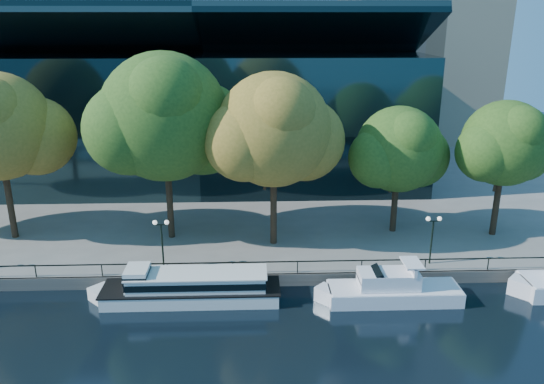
{
  "coord_description": "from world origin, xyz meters",
  "views": [
    {
      "loc": [
        1.66,
        -33.74,
        19.89
      ],
      "look_at": [
        3.2,
        8.0,
        6.05
      ],
      "focal_mm": 35.0,
      "sensor_mm": 36.0,
      "label": 1
    }
  ],
  "objects_px": {
    "tree_1": "(0,129)",
    "tree_2": "(167,120)",
    "tree_3": "(276,132)",
    "cruiser_near": "(388,289)",
    "tree_4": "(400,151)",
    "lamp_1": "(161,233)",
    "tree_5": "(507,145)",
    "lamp_2": "(433,229)",
    "tour_boat": "(187,286)"
  },
  "relations": [
    {
      "from": "tree_1",
      "to": "tree_3",
      "type": "bearing_deg",
      "value": -5.38
    },
    {
      "from": "tree_1",
      "to": "tree_3",
      "type": "xyz_separation_m",
      "value": [
        23.27,
        -2.19,
        -0.01
      ]
    },
    {
      "from": "cruiser_near",
      "to": "tree_3",
      "type": "bearing_deg",
      "value": 132.85
    },
    {
      "from": "cruiser_near",
      "to": "tree_3",
      "type": "height_order",
      "value": "tree_3"
    },
    {
      "from": "tree_2",
      "to": "tree_3",
      "type": "xyz_separation_m",
      "value": [
        9.11,
        -1.71,
        -0.78
      ]
    },
    {
      "from": "tree_5",
      "to": "tree_3",
      "type": "bearing_deg",
      "value": -176.39
    },
    {
      "from": "tour_boat",
      "to": "cruiser_near",
      "type": "xyz_separation_m",
      "value": [
        14.77,
        -0.63,
        -0.18
      ]
    },
    {
      "from": "tour_boat",
      "to": "tree_4",
      "type": "xyz_separation_m",
      "value": [
        18.02,
        10.29,
        7.45
      ]
    },
    {
      "from": "tour_boat",
      "to": "tree_3",
      "type": "height_order",
      "value": "tree_3"
    },
    {
      "from": "tree_2",
      "to": "tree_5",
      "type": "xyz_separation_m",
      "value": [
        29.15,
        -0.44,
        -2.34
      ]
    },
    {
      "from": "lamp_1",
      "to": "tree_5",
      "type": "bearing_deg",
      "value": 11.13
    },
    {
      "from": "tree_5",
      "to": "cruiser_near",
      "type": "bearing_deg",
      "value": -141.24
    },
    {
      "from": "tree_4",
      "to": "lamp_1",
      "type": "relative_size",
      "value": 2.87
    },
    {
      "from": "tree_4",
      "to": "lamp_1",
      "type": "bearing_deg",
      "value": -161.19
    },
    {
      "from": "tree_2",
      "to": "lamp_1",
      "type": "height_order",
      "value": "tree_2"
    },
    {
      "from": "tree_1",
      "to": "tree_5",
      "type": "relative_size",
      "value": 1.2
    },
    {
      "from": "cruiser_near",
      "to": "lamp_2",
      "type": "distance_m",
      "value": 6.64
    },
    {
      "from": "tour_boat",
      "to": "lamp_2",
      "type": "relative_size",
      "value": 3.52
    },
    {
      "from": "tour_boat",
      "to": "tree_4",
      "type": "distance_m",
      "value": 22.05
    },
    {
      "from": "tree_2",
      "to": "tour_boat",
      "type": "bearing_deg",
      "value": -76.96
    },
    {
      "from": "tour_boat",
      "to": "tree_1",
      "type": "bearing_deg",
      "value": 148.45
    },
    {
      "from": "tour_boat",
      "to": "tree_3",
      "type": "relative_size",
      "value": 0.96
    },
    {
      "from": "lamp_2",
      "to": "tree_4",
      "type": "bearing_deg",
      "value": 98.89
    },
    {
      "from": "tree_1",
      "to": "tree_4",
      "type": "relative_size",
      "value": 1.27
    },
    {
      "from": "tree_5",
      "to": "lamp_1",
      "type": "relative_size",
      "value": 3.03
    },
    {
      "from": "tree_1",
      "to": "lamp_1",
      "type": "relative_size",
      "value": 3.65
    },
    {
      "from": "tree_4",
      "to": "tree_5",
      "type": "relative_size",
      "value": 0.95
    },
    {
      "from": "tree_4",
      "to": "tree_5",
      "type": "height_order",
      "value": "tree_5"
    },
    {
      "from": "tree_3",
      "to": "cruiser_near",
      "type": "bearing_deg",
      "value": -47.15
    },
    {
      "from": "lamp_1",
      "to": "lamp_2",
      "type": "relative_size",
      "value": 1.0
    },
    {
      "from": "tour_boat",
      "to": "tree_3",
      "type": "distance_m",
      "value": 14.29
    },
    {
      "from": "cruiser_near",
      "to": "lamp_1",
      "type": "distance_m",
      "value": 17.69
    },
    {
      "from": "lamp_2",
      "to": "cruiser_near",
      "type": "bearing_deg",
      "value": -137.02
    },
    {
      "from": "tour_boat",
      "to": "tree_1",
      "type": "distance_m",
      "value": 21.56
    },
    {
      "from": "tree_1",
      "to": "tree_5",
      "type": "xyz_separation_m",
      "value": [
        43.32,
        -0.93,
        -1.57
      ]
    },
    {
      "from": "cruiser_near",
      "to": "tree_2",
      "type": "distance_m",
      "value": 22.52
    },
    {
      "from": "tree_2",
      "to": "lamp_2",
      "type": "xyz_separation_m",
      "value": [
        21.32,
        -6.17,
        -7.69
      ]
    },
    {
      "from": "tree_1",
      "to": "lamp_2",
      "type": "distance_m",
      "value": 36.76
    },
    {
      "from": "tree_4",
      "to": "tree_5",
      "type": "xyz_separation_m",
      "value": [
        8.91,
        -1.16,
        0.74
      ]
    },
    {
      "from": "tree_3",
      "to": "lamp_2",
      "type": "distance_m",
      "value": 14.72
    },
    {
      "from": "tour_boat",
      "to": "lamp_1",
      "type": "xyz_separation_m",
      "value": [
        -2.19,
        3.4,
        2.84
      ]
    },
    {
      "from": "cruiser_near",
      "to": "tree_4",
      "type": "relative_size",
      "value": 0.92
    },
    {
      "from": "cruiser_near",
      "to": "lamp_1",
      "type": "bearing_deg",
      "value": 166.62
    },
    {
      "from": "tree_1",
      "to": "tree_3",
      "type": "relative_size",
      "value": 0.99
    },
    {
      "from": "tree_3",
      "to": "tree_5",
      "type": "xyz_separation_m",
      "value": [
        20.04,
        1.26,
        -1.56
      ]
    },
    {
      "from": "tree_1",
      "to": "tree_2",
      "type": "distance_m",
      "value": 14.2
    },
    {
      "from": "tree_2",
      "to": "cruiser_near",
      "type": "bearing_deg",
      "value": -30.99
    },
    {
      "from": "tree_2",
      "to": "tree_3",
      "type": "bearing_deg",
      "value": -10.61
    },
    {
      "from": "tree_1",
      "to": "lamp_2",
      "type": "height_order",
      "value": "tree_1"
    },
    {
      "from": "tree_5",
      "to": "lamp_2",
      "type": "relative_size",
      "value": 3.03
    }
  ]
}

